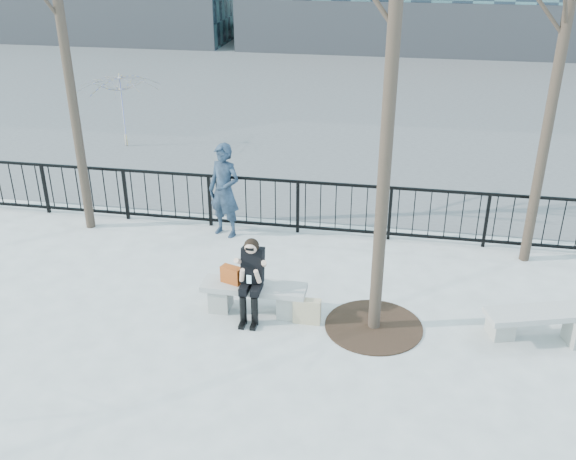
% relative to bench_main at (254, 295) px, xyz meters
% --- Properties ---
extents(ground, '(120.00, 120.00, 0.00)m').
position_rel_bench_main_xyz_m(ground, '(0.00, 0.00, -0.30)').
color(ground, gray).
rests_on(ground, ground).
extents(street_surface, '(60.00, 23.00, 0.01)m').
position_rel_bench_main_xyz_m(street_surface, '(0.00, 15.00, -0.30)').
color(street_surface, '#474747').
rests_on(street_surface, ground).
extents(railing, '(14.00, 0.06, 1.10)m').
position_rel_bench_main_xyz_m(railing, '(0.00, 3.00, 0.25)').
color(railing, black).
rests_on(railing, ground).
extents(tree_grate, '(1.50, 1.50, 0.02)m').
position_rel_bench_main_xyz_m(tree_grate, '(1.90, -0.10, -0.29)').
color(tree_grate, black).
rests_on(tree_grate, ground).
extents(bench_main, '(1.65, 0.46, 0.49)m').
position_rel_bench_main_xyz_m(bench_main, '(0.00, 0.00, 0.00)').
color(bench_main, slate).
rests_on(bench_main, ground).
extents(bench_second, '(1.66, 0.46, 0.49)m').
position_rel_bench_main_xyz_m(bench_second, '(4.33, 0.03, 0.00)').
color(bench_second, slate).
rests_on(bench_second, ground).
extents(seated_woman, '(0.50, 0.64, 1.34)m').
position_rel_bench_main_xyz_m(seated_woman, '(0.00, -0.16, 0.37)').
color(seated_woman, black).
rests_on(seated_woman, ground).
extents(handbag, '(0.36, 0.25, 0.27)m').
position_rel_bench_main_xyz_m(handbag, '(-0.36, 0.02, 0.32)').
color(handbag, '#9D3E13').
rests_on(handbag, bench_main).
extents(shopping_bag, '(0.42, 0.16, 0.40)m').
position_rel_bench_main_xyz_m(shopping_bag, '(0.87, -0.15, -0.10)').
color(shopping_bag, beige).
rests_on(shopping_bag, ground).
extents(standing_man, '(0.79, 0.65, 1.87)m').
position_rel_bench_main_xyz_m(standing_man, '(-1.18, 2.65, 0.63)').
color(standing_man, black).
rests_on(standing_man, ground).
extents(vendor_umbrella, '(2.61, 2.64, 2.01)m').
position_rel_bench_main_xyz_m(vendor_umbrella, '(-5.38, 7.51, 0.71)').
color(vendor_umbrella, yellow).
rests_on(vendor_umbrella, ground).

